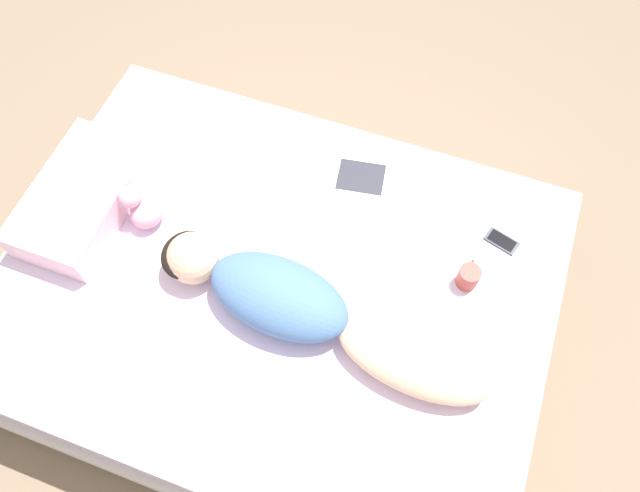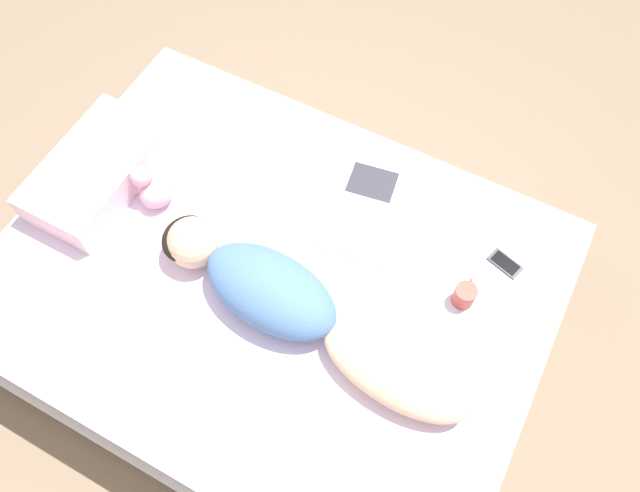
% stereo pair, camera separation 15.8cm
% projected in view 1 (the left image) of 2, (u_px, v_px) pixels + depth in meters
% --- Properties ---
extents(ground_plane, '(12.00, 12.00, 0.00)m').
position_uv_depth(ground_plane, '(282.00, 326.00, 2.89)').
color(ground_plane, '#7A6651').
extents(bed, '(1.69, 2.20, 0.51)m').
position_uv_depth(bed, '(279.00, 305.00, 2.67)').
color(bed, beige).
rests_on(bed, ground_plane).
extents(person, '(0.38, 1.33, 0.20)m').
position_uv_depth(person, '(303.00, 308.00, 2.29)').
color(person, '#DBB28E').
rests_on(person, bed).
extents(open_magazine, '(0.53, 0.36, 0.01)m').
position_uv_depth(open_magazine, '(357.00, 200.00, 2.61)').
color(open_magazine, white).
rests_on(open_magazine, bed).
extents(coffee_mug, '(0.12, 0.08, 0.09)m').
position_uv_depth(coffee_mug, '(469.00, 276.00, 2.39)').
color(coffee_mug, '#993D33').
rests_on(coffee_mug, bed).
extents(cell_phone, '(0.10, 0.15, 0.01)m').
position_uv_depth(cell_phone, '(502.00, 241.00, 2.52)').
color(cell_phone, '#333842').
rests_on(cell_phone, bed).
extents(plush_toy, '(0.14, 0.16, 0.19)m').
position_uv_depth(plush_toy, '(142.00, 209.00, 2.50)').
color(plush_toy, '#DB9EB2').
rests_on(plush_toy, bed).
extents(pillow, '(0.62, 0.35, 0.15)m').
position_uv_depth(pillow, '(82.00, 198.00, 2.53)').
color(pillow, beige).
rests_on(pillow, bed).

